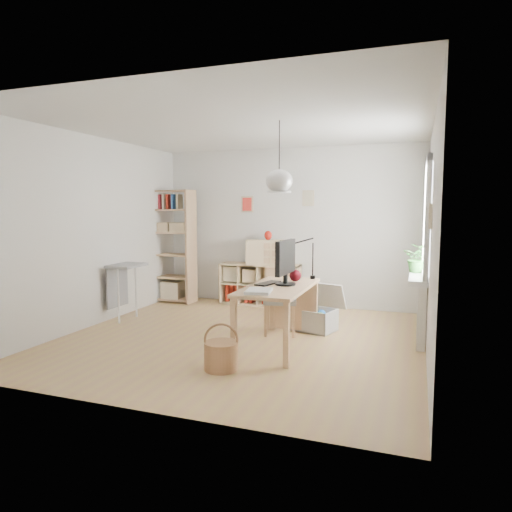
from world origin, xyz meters
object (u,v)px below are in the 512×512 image
(storage_chest, at_px, (316,315))
(tall_bookshelf, at_px, (172,241))
(cube_shelf, at_px, (259,287))
(chair, at_px, (281,296))
(monitor, at_px, (286,260))
(desk, at_px, (279,293))
(drawer_chest, at_px, (267,252))

(storage_chest, bearing_deg, tall_bookshelf, 176.68)
(cube_shelf, xyz_separation_m, tall_bookshelf, (-1.56, -0.28, 0.79))
(tall_bookshelf, relative_size, chair, 2.30)
(storage_chest, relative_size, monitor, 1.27)
(cube_shelf, bearing_deg, tall_bookshelf, -169.81)
(storage_chest, distance_m, monitor, 1.22)
(monitor, bearing_deg, cube_shelf, 118.43)
(desk, relative_size, chair, 1.73)
(tall_bookshelf, distance_m, drawer_chest, 1.75)
(desk, distance_m, chair, 0.65)
(cube_shelf, bearing_deg, monitor, -63.27)
(storage_chest, height_order, monitor, monitor)
(tall_bookshelf, bearing_deg, monitor, -35.29)
(chair, relative_size, monitor, 1.38)
(tall_bookshelf, bearing_deg, desk, -37.01)
(storage_chest, distance_m, drawer_chest, 1.84)
(tall_bookshelf, distance_m, storage_chest, 3.15)
(storage_chest, relative_size, drawer_chest, 1.10)
(tall_bookshelf, xyz_separation_m, drawer_chest, (1.72, 0.24, -0.16))
(storage_chest, bearing_deg, drawer_chest, 148.14)
(drawer_chest, bearing_deg, tall_bookshelf, 170.24)
(desk, height_order, cube_shelf, desk)
(desk, xyz_separation_m, tall_bookshelf, (-2.59, 1.95, 0.43))
(desk, relative_size, drawer_chest, 2.06)
(storage_chest, xyz_separation_m, monitor, (-0.20, -0.85, 0.85))
(cube_shelf, distance_m, drawer_chest, 0.65)
(chair, distance_m, drawer_chest, 1.78)
(desk, height_order, tall_bookshelf, tall_bookshelf)
(tall_bookshelf, xyz_separation_m, monitor, (2.65, -1.88, -0.03))
(cube_shelf, relative_size, drawer_chest, 1.92)
(desk, bearing_deg, chair, 104.20)
(cube_shelf, distance_m, monitor, 2.53)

